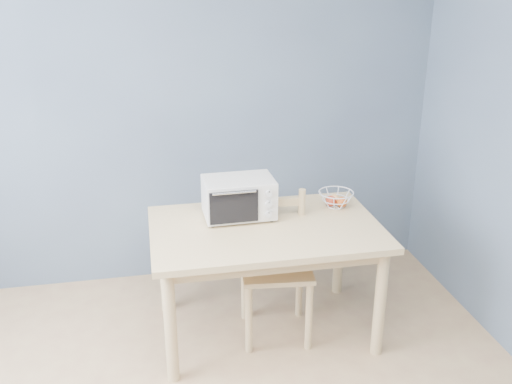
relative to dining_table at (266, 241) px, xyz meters
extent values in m
cube|color=slate|center=(-0.58, 0.89, 0.65)|extent=(4.00, 0.01, 2.60)
cube|color=tan|center=(0.00, 0.00, 0.08)|extent=(1.40, 0.90, 0.04)
cylinder|color=tan|center=(-0.62, -0.37, -0.29)|extent=(0.07, 0.07, 0.71)
cylinder|color=tan|center=(0.62, -0.37, -0.29)|extent=(0.07, 0.07, 0.71)
cylinder|color=tan|center=(-0.62, 0.37, -0.29)|extent=(0.07, 0.07, 0.71)
cylinder|color=tan|center=(0.62, 0.37, -0.29)|extent=(0.07, 0.07, 0.71)
cube|color=beige|center=(-0.14, 0.17, 0.24)|extent=(0.44, 0.30, 0.24)
cube|color=black|center=(-0.19, 0.17, 0.23)|extent=(0.29, 0.26, 0.19)
cube|color=black|center=(-0.19, 0.02, 0.23)|extent=(0.30, 0.02, 0.20)
cylinder|color=silver|center=(-0.19, 0.00, 0.33)|extent=(0.26, 0.02, 0.01)
cube|color=beige|center=(0.02, 0.03, 0.24)|extent=(0.12, 0.01, 0.22)
cylinder|color=black|center=(-0.32, 0.05, 0.11)|extent=(0.02, 0.02, 0.01)
cylinder|color=black|center=(0.05, 0.06, 0.11)|extent=(0.02, 0.02, 0.01)
cylinder|color=black|center=(-0.32, 0.28, 0.11)|extent=(0.02, 0.02, 0.01)
cylinder|color=black|center=(0.04, 0.28, 0.11)|extent=(0.02, 0.02, 0.01)
cylinder|color=silver|center=(0.02, 0.02, 0.30)|extent=(0.04, 0.02, 0.04)
cylinder|color=silver|center=(0.02, 0.02, 0.24)|extent=(0.04, 0.02, 0.04)
cylinder|color=silver|center=(0.02, 0.02, 0.17)|extent=(0.04, 0.02, 0.04)
torus|color=silver|center=(0.51, 0.20, 0.20)|extent=(0.29, 0.29, 0.01)
torus|color=silver|center=(0.51, 0.20, 0.16)|extent=(0.23, 0.23, 0.01)
torus|color=silver|center=(0.51, 0.20, 0.11)|extent=(0.14, 0.14, 0.01)
sphere|color=red|center=(0.48, 0.21, 0.14)|extent=(0.07, 0.07, 0.07)
sphere|color=#C44F17|center=(0.55, 0.18, 0.14)|extent=(0.07, 0.07, 0.07)
sphere|color=#F5AD5F|center=(0.52, 0.25, 0.14)|extent=(0.07, 0.07, 0.07)
cube|color=tan|center=(0.06, -0.04, -0.17)|extent=(0.47, 0.47, 0.03)
cylinder|color=tan|center=(-0.15, -0.20, -0.42)|extent=(0.05, 0.05, 0.46)
cylinder|color=tan|center=(0.22, -0.24, -0.42)|extent=(0.05, 0.05, 0.46)
cylinder|color=tan|center=(-0.11, 0.16, -0.42)|extent=(0.05, 0.05, 0.46)
cylinder|color=tan|center=(0.26, 0.12, -0.42)|extent=(0.05, 0.05, 0.46)
cylinder|color=tan|center=(-0.11, 0.16, 0.04)|extent=(0.05, 0.05, 0.46)
cylinder|color=tan|center=(0.26, 0.12, 0.04)|extent=(0.05, 0.05, 0.46)
cube|color=tan|center=(0.08, 0.14, -0.05)|extent=(0.37, 0.06, 0.05)
cube|color=tan|center=(0.08, 0.14, 0.07)|extent=(0.37, 0.06, 0.05)
cube|color=tan|center=(0.08, 0.14, 0.19)|extent=(0.37, 0.06, 0.05)
camera|label=1|loc=(-0.68, -3.09, 1.56)|focal=40.00mm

